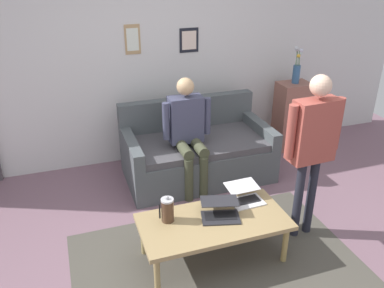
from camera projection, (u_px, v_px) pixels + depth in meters
ground_plane at (221, 257)px, 3.60m from camera, size 7.68×7.68×0.00m
area_rug at (217, 264)px, 3.51m from camera, size 2.46×1.63×0.01m
back_wall at (155, 54)px, 4.89m from camera, size 7.04×0.11×2.70m
couch at (196, 152)px, 4.81m from camera, size 1.70×0.93×0.88m
coffee_table at (214, 224)px, 3.44m from camera, size 1.28×0.63×0.40m
laptop_left at (220, 212)px, 3.46m from camera, size 0.39×0.38×0.12m
laptop_center at (245, 196)px, 3.68m from camera, size 0.31×0.32×0.12m
french_press at (167, 210)px, 3.37m from camera, size 0.13×0.11×0.25m
side_shelf at (291, 116)px, 5.44m from camera, size 0.42×0.32×0.93m
flower_vase at (297, 69)px, 5.16m from camera, size 0.11×0.11×0.48m
person_standing at (313, 138)px, 3.48m from camera, size 0.56×0.20×1.58m
person_seated at (188, 129)px, 4.38m from camera, size 0.55×0.51×1.28m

